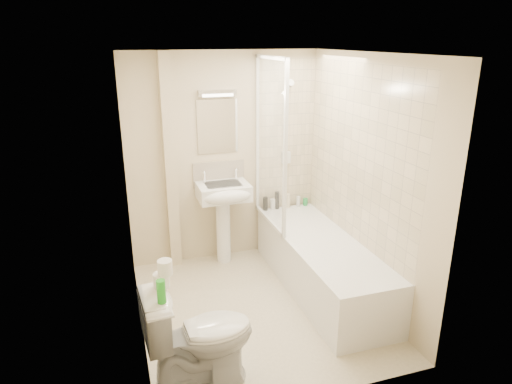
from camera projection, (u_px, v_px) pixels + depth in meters
name	position (u px, v px, depth m)	size (l,w,h in m)	color
floor	(257.00, 308.00, 4.48)	(2.50, 2.50, 0.00)	beige
wall_back	(224.00, 159.00, 5.22)	(2.20, 0.02, 2.40)	beige
wall_left	(131.00, 205.00, 3.78)	(0.02, 2.50, 2.40)	beige
wall_right	(365.00, 181.00, 4.42)	(0.02, 2.50, 2.40)	beige
ceiling	(258.00, 53.00, 3.71)	(2.20, 2.50, 0.02)	white
tile_back	(286.00, 136.00, 5.36)	(0.70, 0.01, 1.75)	beige
tile_right	(358.00, 155.00, 4.48)	(0.01, 2.10, 1.75)	beige
pipe_boxing	(170.00, 165.00, 4.99)	(0.12, 0.12, 2.40)	beige
splashback	(219.00, 174.00, 5.25)	(0.60, 0.01, 0.30)	beige
mirror	(218.00, 127.00, 5.07)	(0.46, 0.01, 0.60)	white
strip_light	(217.00, 93.00, 4.93)	(0.42, 0.07, 0.07)	silver
bathtub	(321.00, 263.00, 4.75)	(0.70, 2.10, 0.55)	white
shower_screen	(270.00, 143.00, 4.85)	(0.04, 0.92, 1.80)	white
shower_fixture	(287.00, 126.00, 5.28)	(0.10, 0.16, 0.99)	white
pedestal_sink	(224.00, 201.00, 5.13)	(0.57, 0.51, 1.10)	white
bottle_black_a	(265.00, 204.00, 5.46)	(0.06, 0.06, 0.16)	black
bottle_white_a	(273.00, 204.00, 5.50)	(0.06, 0.06, 0.13)	white
bottle_black_b	(277.00, 200.00, 5.50)	(0.05, 0.05, 0.21)	black
bottle_cream	(288.00, 201.00, 5.55)	(0.05, 0.05, 0.17)	beige
bottle_white_b	(298.00, 201.00, 5.59)	(0.05, 0.05, 0.13)	silver
bottle_green	(305.00, 202.00, 5.63)	(0.06, 0.06, 0.09)	green
toilet	(200.00, 336.00, 3.40)	(0.84, 0.51, 0.82)	white
toilet_roll_lower	(161.00, 280.00, 3.26)	(0.12, 0.12, 0.10)	white
toilet_roll_upper	(165.00, 268.00, 3.21)	(0.11, 0.11, 0.11)	white
green_bottle	(161.00, 292.00, 3.05)	(0.06, 0.06, 0.17)	green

